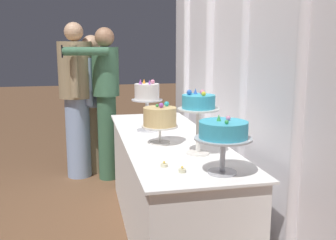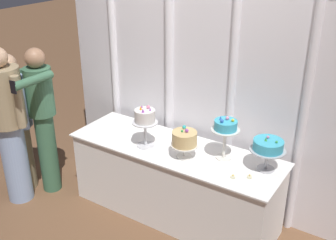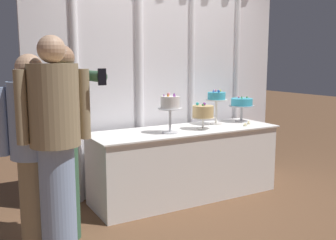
% 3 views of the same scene
% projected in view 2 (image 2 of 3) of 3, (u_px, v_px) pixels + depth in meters
% --- Properties ---
extents(ground_plane, '(24.00, 24.00, 0.00)m').
position_uv_depth(ground_plane, '(169.00, 218.00, 4.20)').
color(ground_plane, brown).
extents(draped_curtain, '(3.20, 0.15, 2.66)m').
position_uv_depth(draped_curtain, '(198.00, 75.00, 4.06)').
color(draped_curtain, white).
rests_on(draped_curtain, ground_plane).
extents(cake_table, '(2.14, 0.69, 0.77)m').
position_uv_depth(cake_table, '(174.00, 182.00, 4.12)').
color(cake_table, white).
rests_on(cake_table, ground_plane).
extents(cake_display_leftmost, '(0.25, 0.25, 0.42)m').
position_uv_depth(cake_display_leftmost, '(145.00, 119.00, 3.88)').
color(cake_display_leftmost, silver).
rests_on(cake_display_leftmost, cake_table).
extents(cake_display_midleft, '(0.25, 0.25, 0.29)m').
position_uv_depth(cake_display_midleft, '(184.00, 139.00, 3.73)').
color(cake_display_midleft, silver).
rests_on(cake_display_midleft, cake_table).
extents(cake_display_midright, '(0.26, 0.26, 0.41)m').
position_uv_depth(cake_display_midright, '(225.00, 128.00, 3.66)').
color(cake_display_midright, silver).
rests_on(cake_display_midright, cake_table).
extents(cake_display_rightmost, '(0.31, 0.31, 0.32)m').
position_uv_depth(cake_display_rightmost, '(268.00, 147.00, 3.51)').
color(cake_display_rightmost, '#B2B2B7').
rests_on(cake_display_rightmost, cake_table).
extents(tealight_far_left, '(0.04, 0.04, 0.03)m').
position_uv_depth(tealight_far_left, '(233.00, 177.00, 3.48)').
color(tealight_far_left, beige).
rests_on(tealight_far_left, cake_table).
extents(tealight_near_left, '(0.04, 0.04, 0.04)m').
position_uv_depth(tealight_near_left, '(249.00, 177.00, 3.48)').
color(tealight_near_left, beige).
rests_on(tealight_near_left, cake_table).
extents(guest_girl_blue_dress, '(0.45, 0.59, 1.63)m').
position_uv_depth(guest_girl_blue_dress, '(42.00, 114.00, 4.30)').
color(guest_girl_blue_dress, '#3D6B4C').
rests_on(guest_girl_blue_dress, ground_plane).
extents(guest_man_pink_jacket, '(0.53, 0.38, 1.69)m').
position_uv_depth(guest_man_pink_jacket, '(8.00, 122.00, 4.15)').
color(guest_man_pink_jacket, '#93ADD6').
rests_on(guest_man_pink_jacket, ground_plane).
extents(guest_man_dark_suit, '(0.50, 0.40, 1.56)m').
position_uv_depth(guest_man_dark_suit, '(16.00, 119.00, 4.38)').
color(guest_man_dark_suit, '#9E8966').
rests_on(guest_man_dark_suit, ground_plane).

